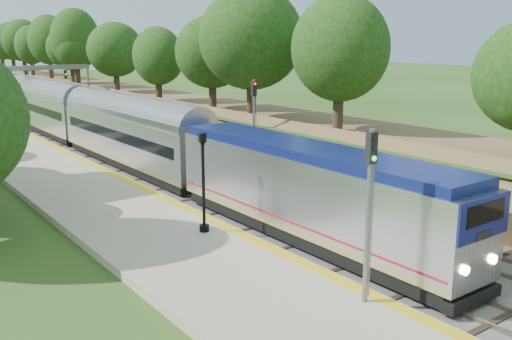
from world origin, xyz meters
TOP-DOWN VIEW (x-y plane):
  - trackbed at (2.00, 60.00)m, footprint 9.50×170.00m
  - platform at (-5.20, 16.00)m, footprint 6.40×68.00m
  - yellow_stripe at (-2.35, 16.00)m, footprint 0.55×68.00m
  - embankment at (10.35, 60.00)m, footprint 10.64×170.00m
  - signal_gantry at (2.47, 54.99)m, footprint 8.40×0.38m
  - train at (0.00, 58.17)m, footprint 2.81×112.64m
  - lamppost_far at (-3.48, 14.33)m, footprint 0.44×0.44m
  - signal_platform at (-2.90, 5.11)m, footprint 0.34×0.27m
  - signal_farside at (6.20, 23.74)m, footprint 0.34×0.27m

SIDE VIEW (x-z plane):
  - trackbed at x=2.00m, z-range -0.07..0.21m
  - platform at x=-5.20m, z-range 0.00..0.38m
  - yellow_stripe at x=-2.35m, z-range 0.38..0.39m
  - embankment at x=10.35m, z-range -3.89..7.80m
  - train at x=0.00m, z-range 0.07..4.19m
  - lamppost_far at x=-3.48m, z-range 0.14..4.64m
  - signal_farside at x=6.20m, z-range 0.80..6.96m
  - signal_platform at x=-2.90m, z-range 1.04..6.83m
  - signal_gantry at x=2.47m, z-range 1.72..7.92m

